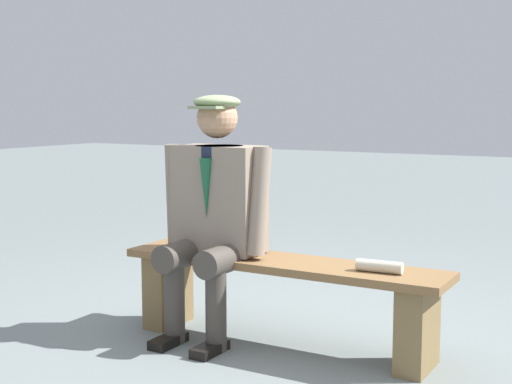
{
  "coord_description": "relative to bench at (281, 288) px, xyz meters",
  "views": [
    {
      "loc": [
        -1.74,
        3.32,
        1.28
      ],
      "look_at": [
        0.15,
        0.0,
        0.81
      ],
      "focal_mm": 50.87,
      "sensor_mm": 36.0,
      "label": 1
    }
  ],
  "objects": [
    {
      "name": "ground_plane",
      "position": [
        0.0,
        0.0,
        -0.31
      ],
      "size": [
        30.0,
        30.0,
        0.0
      ],
      "primitive_type": "plane",
      "color": "slate"
    },
    {
      "name": "bench",
      "position": [
        0.0,
        0.0,
        0.0
      ],
      "size": [
        1.78,
        0.37,
        0.46
      ],
      "color": "brown",
      "rests_on": "ground"
    },
    {
      "name": "seated_man",
      "position": [
        0.38,
        0.05,
        0.42
      ],
      "size": [
        0.64,
        0.56,
        1.33
      ],
      "color": "gray",
      "rests_on": "ground"
    },
    {
      "name": "rolled_magazine",
      "position": [
        -0.55,
        0.02,
        0.18
      ],
      "size": [
        0.23,
        0.08,
        0.06
      ],
      "primitive_type": "cylinder",
      "rotation": [
        0.0,
        1.57,
        0.08
      ],
      "color": "beige",
      "rests_on": "bench"
    }
  ]
}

